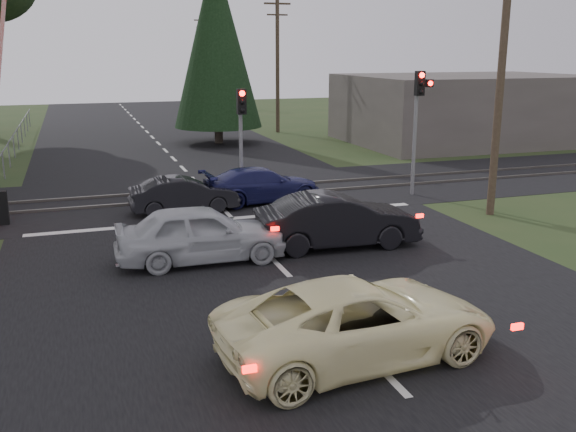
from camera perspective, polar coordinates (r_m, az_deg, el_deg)
name	(u,v)px	position (r m, az deg, el deg)	size (l,w,h in m)	color
ground	(323,310)	(13.97, 3.11, -8.38)	(120.00, 120.00, 0.00)	#253819
road	(221,206)	(23.11, -6.02, 0.85)	(14.00, 100.00, 0.01)	black
rail_corridor	(209,195)	(25.02, -7.02, 1.87)	(120.00, 8.00, 0.01)	black
stop_line	(232,218)	(21.41, -4.96, -0.21)	(13.00, 0.35, 0.00)	silver
rail_near	(213,198)	(24.24, -6.64, 1.59)	(120.00, 0.12, 0.10)	#59544C
rail_far	(205,190)	(25.77, -7.38, 2.34)	(120.00, 0.12, 0.10)	#59544C
traffic_signal_right	(419,109)	(24.81, 11.55, 9.33)	(0.68, 0.48, 4.70)	slate
traffic_signal_center	(241,125)	(23.50, -4.16, 8.06)	(0.32, 0.48, 4.10)	slate
utility_pole_near	(501,73)	(22.34, 18.43, 11.98)	(1.80, 0.26, 9.00)	#4C3D2D
utility_pole_mid	(277,61)	(44.01, -0.94, 13.58)	(1.80, 0.26, 9.00)	#4C3D2D
utility_pole_far	(204,58)	(68.26, -7.48, 13.79)	(1.80, 0.26, 9.00)	#4C3D2D
conifer_tree	(216,41)	(38.85, -6.40, 15.24)	(5.20, 5.20, 11.00)	#473D33
fence_left	(13,162)	(35.00, -23.26, 4.40)	(0.10, 36.00, 1.20)	slate
building_right	(466,109)	(41.03, 15.53, 9.19)	(14.00, 10.00, 4.00)	#59514C
cream_coupe	(358,320)	(11.75, 6.24, -9.21)	(2.38, 5.17, 1.44)	#FEF5B6
dark_hatchback	(337,221)	(18.18, 4.39, -0.42)	(1.61, 4.60, 1.52)	black
silver_car	(201,234)	(17.00, -7.74, -1.56)	(1.80, 4.47, 1.52)	#AAAEB2
blue_sedan	(262,185)	(23.57, -2.35, 2.76)	(1.79, 4.40, 1.28)	#191A4B
dark_car_far	(184,195)	(22.38, -9.23, 1.88)	(1.29, 3.69, 1.22)	black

